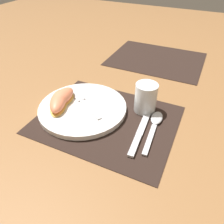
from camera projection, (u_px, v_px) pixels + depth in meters
The scene contains 10 objects.
ground_plane at pixel (107, 120), 0.66m from camera, with size 3.00×3.00×0.00m, color olive.
placemat at pixel (107, 119), 0.66m from camera, with size 0.41×0.33×0.00m.
placemat_far at pixel (156, 59), 1.00m from camera, with size 0.41×0.33×0.00m.
plate at pixel (83, 108), 0.69m from camera, with size 0.28×0.28×0.02m.
juice_glass at pixel (146, 99), 0.67m from camera, with size 0.07×0.07×0.09m.
knife at pixel (140, 132), 0.61m from camera, with size 0.03×0.20×0.01m.
spoon at pixel (155, 123), 0.64m from camera, with size 0.04×0.19×0.01m.
fork at pixel (83, 101), 0.70m from camera, with size 0.17×0.11×0.00m.
citrus_wedge_0 at pixel (62, 97), 0.69m from camera, with size 0.05×0.11×0.04m.
citrus_wedge_1 at pixel (58, 102), 0.68m from camera, with size 0.10×0.13×0.04m.
Camera 1 is at (0.23, -0.45, 0.43)m, focal length 35.00 mm.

